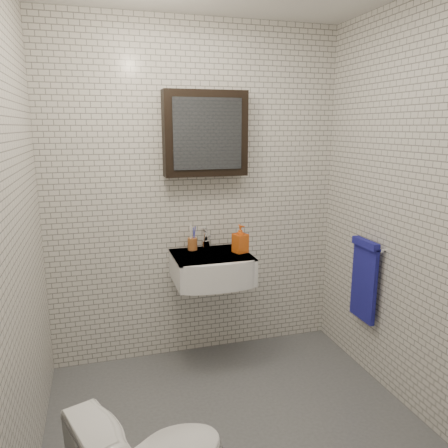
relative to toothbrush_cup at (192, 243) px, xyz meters
name	(u,v)px	position (x,y,z in m)	size (l,w,h in m)	color
ground	(237,427)	(0.06, -0.93, -0.89)	(2.20, 2.00, 0.01)	#505358
room_shell	(239,182)	(0.06, -0.93, 0.57)	(2.22, 2.02, 2.51)	silver
washbasin	(213,268)	(0.11, -0.19, -0.14)	(0.55, 0.50, 0.20)	white
faucet	(206,240)	(0.11, 0.00, 0.02)	(0.06, 0.20, 0.15)	silver
mirror_cabinet	(205,134)	(0.11, 0.00, 0.80)	(0.60, 0.15, 0.60)	black
towel_rail	(364,277)	(1.10, -0.58, -0.18)	(0.09, 0.30, 0.58)	silver
toothbrush_cup	(192,243)	(0.00, 0.00, 0.00)	(0.07, 0.07, 0.20)	#9F5827
soap_bottle	(240,239)	(0.32, -0.16, 0.05)	(0.09, 0.09, 0.21)	#F44F19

